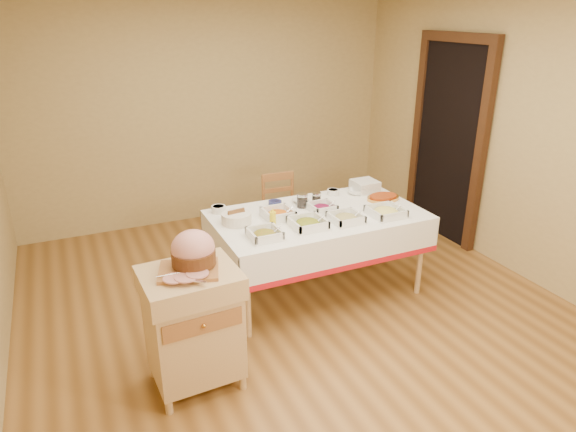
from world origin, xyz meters
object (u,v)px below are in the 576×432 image
object	(u,v)px
preserve_jar_right	(316,199)
mustard_bottle	(273,219)
dining_chair	(282,214)
bread_basket	(236,218)
dining_table	(317,231)
preserve_jar_left	(302,201)
brass_platter	(383,198)
plate_stack	(365,186)
butcher_cart	(193,322)
ham_on_board	(193,253)

from	to	relation	value
preserve_jar_right	mustard_bottle	size ratio (longest dim) A/B	0.68
dining_chair	bread_basket	world-z (taller)	bread_basket
dining_table	preserve_jar_left	distance (m)	0.30
bread_basket	brass_platter	bearing A→B (deg)	-1.03
dining_table	preserve_jar_right	bearing A→B (deg)	65.94
dining_table	dining_chair	world-z (taller)	dining_chair
dining_chair	brass_platter	size ratio (longest dim) A/B	2.64
preserve_jar_left	plate_stack	distance (m)	0.75
preserve_jar_left	plate_stack	bearing A→B (deg)	9.83
dining_chair	preserve_jar_left	size ratio (longest dim) A/B	6.55
butcher_cart	ham_on_board	xyz separation A→B (m)	(0.04, 0.03, 0.49)
preserve_jar_right	dining_table	bearing A→B (deg)	-114.06
preserve_jar_right	bread_basket	distance (m)	0.82
dining_table	plate_stack	xyz separation A→B (m)	(0.69, 0.33, 0.22)
mustard_bottle	dining_table	bearing A→B (deg)	11.91
dining_chair	preserve_jar_right	distance (m)	0.76
dining_table	preserve_jar_right	xyz separation A→B (m)	(0.10, 0.22, 0.21)
dining_table	brass_platter	size ratio (longest dim) A/B	5.71
preserve_jar_left	bread_basket	bearing A→B (deg)	-170.57
ham_on_board	plate_stack	size ratio (longest dim) A/B	1.75
dining_table	ham_on_board	bearing A→B (deg)	-150.01
butcher_cart	preserve_jar_right	xyz separation A→B (m)	(1.43, 1.00, 0.32)
mustard_bottle	plate_stack	world-z (taller)	mustard_bottle
butcher_cart	brass_platter	distance (m)	2.24
butcher_cart	bread_basket	world-z (taller)	bread_basket
dining_chair	plate_stack	xyz separation A→B (m)	(0.64, -0.55, 0.38)
dining_table	brass_platter	world-z (taller)	brass_platter
dining_chair	preserve_jar_right	world-z (taller)	preserve_jar_right
butcher_cart	dining_chair	bearing A→B (deg)	50.20
dining_chair	preserve_jar_right	size ratio (longest dim) A/B	7.67
butcher_cart	preserve_jar_left	distance (m)	1.64
preserve_jar_right	mustard_bottle	bearing A→B (deg)	-150.69
preserve_jar_right	bread_basket	bearing A→B (deg)	-171.32
dining_chair	mustard_bottle	bearing A→B (deg)	-117.82
butcher_cart	plate_stack	xyz separation A→B (m)	(2.02, 1.11, 0.32)
preserve_jar_right	bread_basket	size ratio (longest dim) A/B	0.44
preserve_jar_right	brass_platter	distance (m)	0.64
bread_basket	dining_chair	bearing A→B (deg)	45.87
dining_chair	bread_basket	xyz separation A→B (m)	(-0.76, -0.79, 0.37)
preserve_jar_right	plate_stack	bearing A→B (deg)	10.95
dining_chair	butcher_cart	bearing A→B (deg)	-129.80
preserve_jar_left	preserve_jar_right	xyz separation A→B (m)	(0.15, 0.01, -0.01)
ham_on_board	dining_table	bearing A→B (deg)	29.99
dining_chair	brass_platter	xyz separation A→B (m)	(0.67, -0.81, 0.35)
preserve_jar_left	preserve_jar_right	bearing A→B (deg)	5.39
dining_table	plate_stack	size ratio (longest dim) A/B	8.02
ham_on_board	preserve_jar_left	size ratio (longest dim) A/B	3.10
dining_chair	mustard_bottle	distance (m)	1.18
butcher_cart	dining_chair	distance (m)	2.16
mustard_bottle	bread_basket	size ratio (longest dim) A/B	0.65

